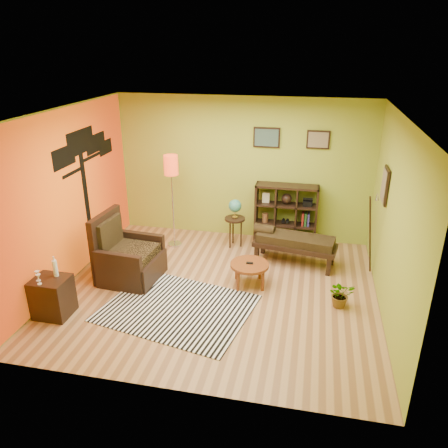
% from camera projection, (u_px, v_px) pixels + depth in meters
% --- Properties ---
extents(ground, '(5.00, 5.00, 0.00)m').
position_uv_depth(ground, '(218.00, 290.00, 7.06)').
color(ground, tan).
rests_on(ground, ground).
extents(room_shell, '(5.04, 4.54, 2.82)m').
position_uv_depth(room_shell, '(211.00, 183.00, 6.40)').
color(room_shell, '#98AC34').
rests_on(room_shell, ground).
extents(zebra_rug, '(2.41, 2.04, 0.01)m').
position_uv_depth(zebra_rug, '(177.00, 308.00, 6.57)').
color(zebra_rug, white).
rests_on(zebra_rug, ground).
extents(coffee_table, '(0.63, 0.63, 0.41)m').
position_uv_depth(coffee_table, '(250.00, 267.00, 7.09)').
color(coffee_table, brown).
rests_on(coffee_table, ground).
extents(armchair, '(1.01, 1.01, 1.13)m').
position_uv_depth(armchair, '(127.00, 259.00, 7.31)').
color(armchair, black).
rests_on(armchair, ground).
extents(side_cabinet, '(0.50, 0.46, 0.91)m').
position_uv_depth(side_cabinet, '(53.00, 296.00, 6.32)').
color(side_cabinet, black).
rests_on(side_cabinet, ground).
extents(floor_lamp, '(0.27, 0.27, 1.80)m').
position_uv_depth(floor_lamp, '(171.00, 173.00, 8.07)').
color(floor_lamp, silver).
rests_on(floor_lamp, ground).
extents(globe_table, '(0.39, 0.39, 0.96)m').
position_uv_depth(globe_table, '(235.00, 211.00, 8.31)').
color(globe_table, black).
rests_on(globe_table, ground).
extents(cube_shelf, '(1.20, 0.35, 1.20)m').
position_uv_depth(cube_shelf, '(286.00, 215.00, 8.49)').
color(cube_shelf, black).
rests_on(cube_shelf, ground).
extents(bench, '(1.52, 0.75, 0.67)m').
position_uv_depth(bench, '(293.00, 241.00, 7.75)').
color(bench, black).
rests_on(bench, ground).
extents(potted_plant, '(0.47, 0.50, 0.33)m').
position_uv_depth(potted_plant, '(341.00, 297.00, 6.57)').
color(potted_plant, '#26661E').
rests_on(potted_plant, ground).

